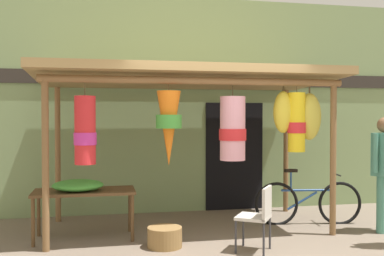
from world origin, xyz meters
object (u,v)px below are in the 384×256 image
folding_chair (259,213)px  parked_bicycle (308,203)px  wicker_basket_by_table (165,237)px  display_table (84,195)px  flower_heap_on_table (79,185)px

folding_chair → parked_bicycle: bearing=44.1°
wicker_basket_by_table → display_table: bearing=148.8°
flower_heap_on_table → parked_bicycle: (3.58, 0.25, -0.43)m
display_table → flower_heap_on_table: bearing=-132.1°
display_table → flower_heap_on_table: size_ratio=2.00×
display_table → folding_chair: size_ratio=1.69×
flower_heap_on_table → folding_chair: bearing=-23.8°
display_table → folding_chair: bearing=-26.1°
folding_chair → wicker_basket_by_table: bearing=159.0°
flower_heap_on_table → folding_chair: flower_heap_on_table is taller
wicker_basket_by_table → parked_bicycle: 2.59m
parked_bicycle → folding_chair: bearing=-135.9°
display_table → parked_bicycle: bearing=2.8°
folding_chair → display_table: bearing=153.9°
wicker_basket_by_table → parked_bicycle: bearing=18.3°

